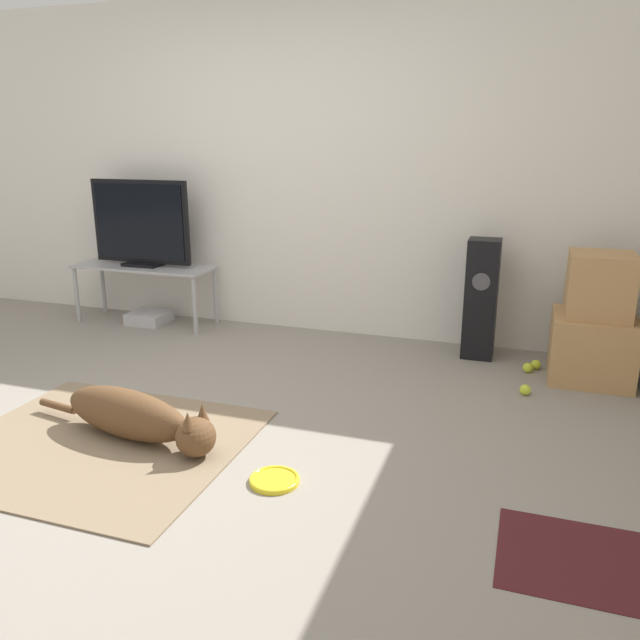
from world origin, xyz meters
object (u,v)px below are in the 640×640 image
(tennis_ball_by_boxes, at_px, (528,368))
(tv_stand, at_px, (144,273))
(cardboard_box_upper, at_px, (600,285))
(tennis_ball_near_speaker, at_px, (536,365))
(frisbee, at_px, (274,480))
(game_console, at_px, (149,317))
(cardboard_box_lower, at_px, (591,348))
(tennis_ball_loose_on_carpet, at_px, (525,390))
(floor_speaker, at_px, (481,299))
(dog, at_px, (136,417))
(tv, at_px, (141,224))

(tennis_ball_by_boxes, bearing_deg, tv_stand, 176.13)
(cardboard_box_upper, distance_m, tennis_ball_near_speaker, 0.68)
(frisbee, distance_m, tennis_ball_by_boxes, 2.12)
(tv_stand, bearing_deg, cardboard_box_upper, -3.28)
(tennis_ball_by_boxes, distance_m, game_console, 3.07)
(cardboard_box_lower, xyz_separation_m, tennis_ball_loose_on_carpet, (-0.38, -0.42, -0.18))
(cardboard_box_lower, height_order, cardboard_box_upper, cardboard_box_upper)
(cardboard_box_upper, xyz_separation_m, tennis_ball_loose_on_carpet, (-0.39, -0.42, -0.59))
(floor_speaker, bearing_deg, tennis_ball_loose_on_carpet, -61.61)
(cardboard_box_upper, height_order, floor_speaker, floor_speaker)
(dog, relative_size, game_console, 3.84)
(floor_speaker, bearing_deg, cardboard_box_upper, -16.59)
(tv_stand, xyz_separation_m, tennis_ball_near_speaker, (3.14, -0.13, -0.40))
(tv_stand, bearing_deg, cardboard_box_lower, -3.27)
(tennis_ball_near_speaker, bearing_deg, tennis_ball_loose_on_carpet, -96.96)
(tv_stand, xyz_separation_m, tennis_ball_by_boxes, (3.09, -0.21, -0.40))
(tv, distance_m, game_console, 0.79)
(tennis_ball_near_speaker, height_order, tennis_ball_loose_on_carpet, same)
(tennis_ball_by_boxes, bearing_deg, tennis_ball_loose_on_carpet, -91.29)
(cardboard_box_upper, relative_size, tennis_ball_by_boxes, 6.10)
(frisbee, distance_m, tv, 2.99)
(tv, xyz_separation_m, tennis_ball_by_boxes, (3.09, -0.21, -0.80))
(tennis_ball_near_speaker, bearing_deg, cardboard_box_upper, -11.89)
(frisbee, bearing_deg, dog, 169.70)
(cardboard_box_upper, distance_m, tv, 3.48)
(dog, distance_m, tennis_ball_near_speaker, 2.63)
(dog, height_order, game_console, dog)
(cardboard_box_upper, height_order, game_console, cardboard_box_upper)
(dog, relative_size, tv, 1.37)
(game_console, bearing_deg, tv, 144.41)
(tennis_ball_near_speaker, bearing_deg, tv, 177.57)
(tennis_ball_loose_on_carpet, bearing_deg, cardboard_box_lower, 47.49)
(frisbee, height_order, floor_speaker, floor_speaker)
(cardboard_box_upper, distance_m, floor_speaker, 0.79)
(tv, bearing_deg, frisbee, -45.33)
(dog, height_order, tv_stand, tv_stand)
(floor_speaker, xyz_separation_m, tv_stand, (-2.74, -0.02, 0.01))
(tv, bearing_deg, game_console, -35.59)
(cardboard_box_upper, xyz_separation_m, game_console, (-3.44, 0.19, -0.58))
(frisbee, bearing_deg, tennis_ball_loose_on_carpet, 53.31)
(floor_speaker, xyz_separation_m, tv, (-2.74, -0.02, 0.41))
(game_console, bearing_deg, tennis_ball_loose_on_carpet, -11.16)
(dog, xyz_separation_m, tv, (-1.19, 1.89, 0.70))
(floor_speaker, relative_size, tennis_ball_near_speaker, 12.81)
(game_console, bearing_deg, frisbee, -45.43)
(cardboard_box_lower, bearing_deg, tennis_ball_loose_on_carpet, -132.51)
(game_console, bearing_deg, dog, -58.06)
(cardboard_box_lower, relative_size, cardboard_box_upper, 1.25)
(dog, xyz_separation_m, floor_speaker, (1.54, 1.91, 0.29))
(game_console, bearing_deg, tennis_ball_near_speaker, -2.15)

